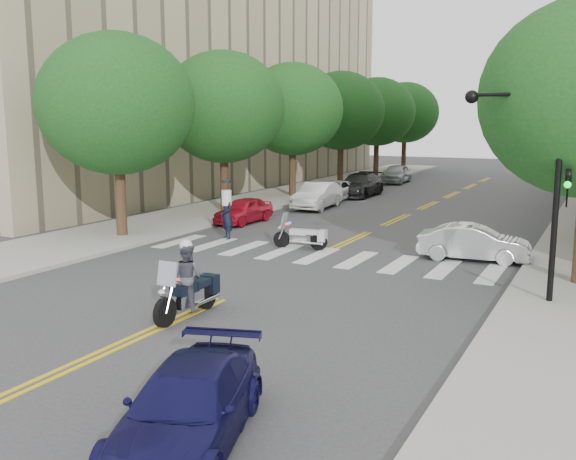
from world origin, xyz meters
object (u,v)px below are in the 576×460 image
Objects in this scene: motorcycle_police at (189,282)px; sedan_blue at (188,407)px; officer_standing at (227,216)px; convertible at (474,243)px; motorcycle_parked at (305,237)px.

sedan_blue is (3.84, -5.36, -0.28)m from motorcycle_police.
officer_standing reaches higher than convertible.
motorcycle_police is 1.13× the size of motorcycle_parked.
officer_standing reaches higher than sedan_blue.
sedan_blue is (4.90, -14.41, 0.12)m from motorcycle_parked.
convertible is at bearing 36.41° from officer_standing.
motorcycle_parked is at bearing 27.10° from officer_standing.
sedan_blue is at bearing -26.00° from officer_standing.
motorcycle_police is at bearing 108.30° from sedan_blue.
motorcycle_parked reaches higher than sedan_blue.
motorcycle_police reaches higher than convertible.
convertible is at bearing -116.81° from motorcycle_police.
sedan_blue is (8.71, -14.84, -0.38)m from officer_standing.
convertible is 0.92× the size of sedan_blue.
motorcycle_parked is 0.56× the size of convertible.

